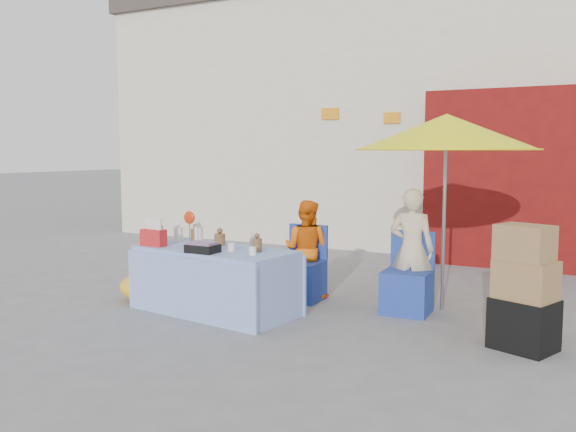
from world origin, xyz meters
The scene contains 10 objects.
ground centered at (0.00, 0.00, 0.00)m, with size 80.00×80.00×0.00m, color slate.
backdrop centered at (0.52, 7.52, 3.10)m, with size 14.00×8.00×7.80m.
market_table centered at (-0.58, 0.03, 0.35)m, with size 1.88×1.08×1.07m.
chair_left centered at (0.00, 0.94, 0.26)m, with size 0.50×0.49×0.85m.
chair_right centered at (1.25, 0.94, 0.26)m, with size 0.50×0.49×0.85m.
vendor_orange centered at (0.00, 1.07, 0.57)m, with size 0.55×0.43×1.14m, color orange.
vendor_beige centered at (1.25, 1.07, 0.66)m, with size 0.48×0.31×1.31m, color beige.
umbrella centered at (1.55, 1.22, 1.89)m, with size 1.90×1.90×2.09m.
box_stack centered at (2.48, 0.21, 0.50)m, with size 0.60×0.55×1.08m.
tarp_bundle centered at (-1.49, 0.06, 0.16)m, with size 0.73×0.58×0.33m, color yellow.
Camera 1 is at (3.05, -5.24, 1.69)m, focal length 38.00 mm.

